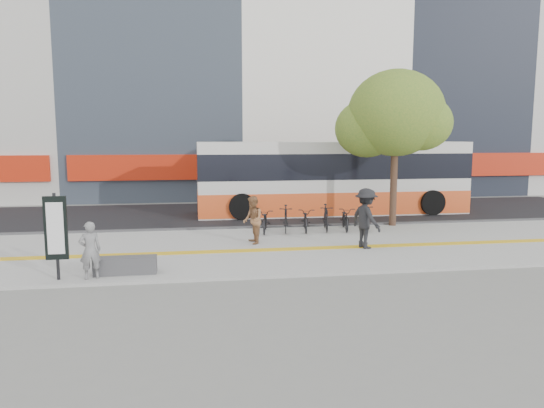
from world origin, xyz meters
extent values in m
plane|color=slate|center=(0.00, 0.00, 0.00)|extent=(120.00, 120.00, 0.00)
cube|color=gray|center=(0.00, 1.50, 0.04)|extent=(40.00, 7.00, 0.08)
cube|color=gold|center=(0.00, 1.00, 0.09)|extent=(40.00, 0.45, 0.01)
cube|color=black|center=(0.00, 9.00, 0.03)|extent=(40.00, 8.00, 0.06)
cube|color=#3B3B3E|center=(0.00, 5.00, 0.07)|extent=(40.00, 0.25, 0.14)
cube|color=red|center=(2.00, 14.05, 2.00)|extent=(19.00, 0.50, 1.40)
cube|color=#B5B4B0|center=(20.00, 20.00, 13.00)|extent=(16.00, 12.00, 26.00)
cube|color=red|center=(20.00, 14.05, 2.00)|extent=(15.20, 0.50, 1.40)
cube|color=#3B3B3E|center=(-2.60, -1.20, 0.30)|extent=(1.60, 0.45, 0.45)
cylinder|color=black|center=(-4.20, -1.50, 1.18)|extent=(0.08, 0.08, 2.20)
cube|color=black|center=(-4.20, -1.50, 1.40)|extent=(0.55, 0.08, 1.60)
cube|color=white|center=(-4.20, -1.55, 1.40)|extent=(0.40, 0.02, 1.30)
cylinder|color=#39251A|center=(7.20, 4.70, 1.68)|extent=(0.28, 0.28, 3.20)
ellipsoid|color=#436E24|center=(7.20, 4.70, 4.60)|extent=(3.80, 3.80, 3.42)
ellipsoid|color=#436E24|center=(6.20, 5.20, 4.00)|extent=(2.60, 2.60, 2.34)
ellipsoid|color=#436E24|center=(8.10, 4.30, 4.20)|extent=(2.40, 2.40, 2.16)
ellipsoid|color=#436E24|center=(7.50, 5.50, 5.40)|extent=(2.20, 2.20, 1.98)
cube|color=silver|center=(5.72, 8.50, 1.75)|extent=(12.67, 2.64, 3.38)
cube|color=#E1501F|center=(5.72, 8.50, 0.64)|extent=(12.69, 2.66, 1.06)
cube|color=black|center=(5.72, 8.50, 2.33)|extent=(12.69, 2.66, 1.16)
cylinder|color=black|center=(1.28, 7.18, 0.64)|extent=(1.16, 0.37, 1.16)
cylinder|color=black|center=(1.28, 9.82, 0.64)|extent=(1.16, 0.37, 1.16)
cylinder|color=black|center=(10.15, 7.18, 0.64)|extent=(1.16, 0.37, 1.16)
cylinder|color=black|center=(10.15, 9.82, 0.64)|extent=(1.16, 0.37, 1.16)
imported|color=black|center=(1.85, 4.00, 0.53)|extent=(0.90, 1.79, 0.90)
imported|color=black|center=(2.64, 4.00, 0.58)|extent=(0.77, 1.72, 1.00)
imported|color=black|center=(3.42, 4.00, 0.53)|extent=(0.90, 1.79, 0.90)
imported|color=black|center=(4.21, 4.00, 0.58)|extent=(0.77, 1.72, 1.00)
imported|color=black|center=(4.99, 4.00, 0.53)|extent=(0.90, 1.79, 0.90)
imported|color=black|center=(5.78, 4.00, 0.58)|extent=(0.77, 1.72, 1.00)
imported|color=black|center=(-3.40, -1.55, 0.82)|extent=(0.62, 0.50, 1.47)
imported|color=#8B5E3C|center=(1.15, 2.05, 0.89)|extent=(0.68, 0.83, 1.61)
imported|color=black|center=(4.68, 0.81, 1.05)|extent=(1.11, 1.43, 1.94)
camera|label=1|loc=(-0.78, -14.44, 3.63)|focal=33.07mm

